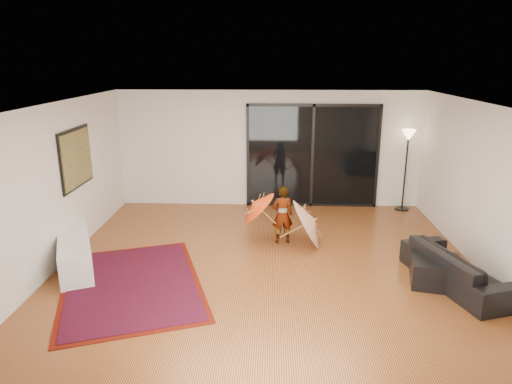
{
  "coord_description": "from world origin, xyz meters",
  "views": [
    {
      "loc": [
        0.08,
        -6.94,
        3.39
      ],
      "look_at": [
        -0.21,
        0.82,
        1.1
      ],
      "focal_mm": 32.0,
      "sensor_mm": 36.0,
      "label": 1
    }
  ],
  "objects_px": {
    "child": "(282,215)",
    "sofa": "(458,267)",
    "ottoman": "(435,271)",
    "media_console": "(75,250)"
  },
  "relations": [
    {
      "from": "child",
      "to": "sofa",
      "type": "bearing_deg",
      "value": 139.85
    },
    {
      "from": "ottoman",
      "to": "child",
      "type": "bearing_deg",
      "value": 146.39
    },
    {
      "from": "media_console",
      "to": "ottoman",
      "type": "distance_m",
      "value": 5.89
    },
    {
      "from": "sofa",
      "to": "media_console",
      "type": "bearing_deg",
      "value": 68.27
    },
    {
      "from": "child",
      "to": "ottoman",
      "type": "bearing_deg",
      "value": 136.93
    },
    {
      "from": "media_console",
      "to": "child",
      "type": "xyz_separation_m",
      "value": [
        3.52,
        1.12,
        0.29
      ]
    },
    {
      "from": "media_console",
      "to": "sofa",
      "type": "xyz_separation_m",
      "value": [
        6.2,
        -0.47,
        0.02
      ]
    },
    {
      "from": "sofa",
      "to": "child",
      "type": "height_order",
      "value": "child"
    },
    {
      "from": "media_console",
      "to": "sofa",
      "type": "relative_size",
      "value": 0.99
    },
    {
      "from": "media_console",
      "to": "child",
      "type": "height_order",
      "value": "child"
    }
  ]
}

